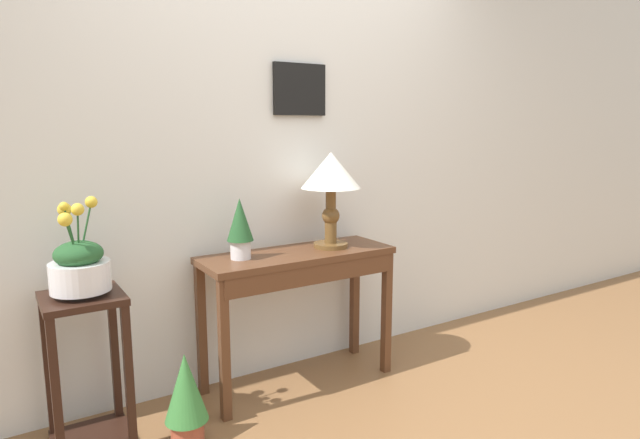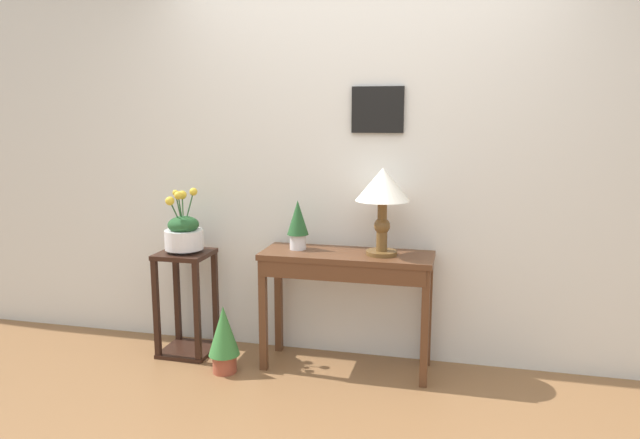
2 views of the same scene
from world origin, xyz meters
TOP-DOWN VIEW (x-y plane):
  - back_wall_with_art at (0.00, 1.38)m, footprint 9.00×0.13m
  - console_table at (-0.03, 1.08)m, footprint 1.06×0.38m
  - table_lamp at (0.18, 1.10)m, footprint 0.33×0.33m
  - potted_plant_on_console at (-0.35, 1.12)m, footprint 0.14×0.14m
  - pedestal_stand_left at (-1.12, 1.08)m, footprint 0.33×0.33m
  - planter_bowl_wide at (-1.12, 1.08)m, footprint 0.25×0.25m
  - potted_plant_floor at (-0.75, 0.85)m, footprint 0.19×0.19m

SIDE VIEW (x-z plane):
  - potted_plant_floor at x=-0.75m, z-range 0.02..0.45m
  - pedestal_stand_left at x=-1.12m, z-range 0.00..0.70m
  - console_table at x=-0.03m, z-range 0.25..1.01m
  - planter_bowl_wide at x=-1.12m, z-range 0.62..1.05m
  - potted_plant_on_console at x=-0.35m, z-range 0.77..1.08m
  - table_lamp at x=0.18m, z-range 0.88..1.41m
  - back_wall_with_art at x=0.00m, z-range 0.00..2.80m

